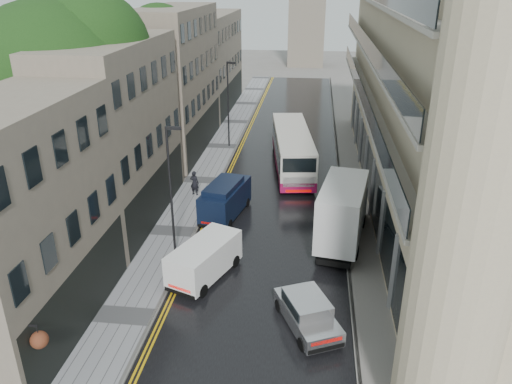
% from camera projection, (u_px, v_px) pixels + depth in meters
% --- Properties ---
extents(road, '(9.00, 85.00, 0.02)m').
position_uv_depth(road, '(279.00, 185.00, 37.42)').
color(road, black).
rests_on(road, ground).
extents(left_sidewalk, '(2.70, 85.00, 0.12)m').
position_uv_depth(left_sidewalk, '(203.00, 181.00, 38.03)').
color(left_sidewalk, gray).
rests_on(left_sidewalk, ground).
extents(right_sidewalk, '(1.80, 85.00, 0.12)m').
position_uv_depth(right_sidewalk, '(352.00, 187.00, 36.82)').
color(right_sidewalk, slate).
rests_on(right_sidewalk, ground).
extents(old_shop_row, '(4.50, 56.00, 12.00)m').
position_uv_depth(old_shop_row, '(161.00, 95.00, 38.31)').
color(old_shop_row, gray).
rests_on(old_shop_row, ground).
extents(modern_block, '(8.00, 40.00, 14.00)m').
position_uv_depth(modern_block, '(439.00, 101.00, 32.15)').
color(modern_block, beige).
rests_on(modern_block, ground).
extents(tree_near, '(10.56, 10.56, 13.89)m').
position_uv_depth(tree_near, '(59.00, 115.00, 29.16)').
color(tree_near, black).
rests_on(tree_near, ground).
extents(tree_far, '(9.24, 9.24, 12.46)m').
position_uv_depth(tree_far, '(139.00, 83.00, 41.24)').
color(tree_far, black).
rests_on(tree_far, ground).
extents(cream_bus, '(4.10, 11.70, 3.12)m').
position_uv_depth(cream_bus, '(280.00, 164.00, 37.00)').
color(cream_bus, beige).
rests_on(cream_bus, road).
extents(white_lorry, '(3.50, 7.79, 3.95)m').
position_uv_depth(white_lorry, '(320.00, 223.00, 27.34)').
color(white_lorry, silver).
rests_on(white_lorry, road).
extents(silver_hatchback, '(3.25, 4.36, 1.50)m').
position_uv_depth(silver_hatchback, '(303.00, 335.00, 20.64)').
color(silver_hatchback, '#AEAEB3').
rests_on(silver_hatchback, road).
extents(white_van, '(3.41, 4.83, 2.01)m').
position_uv_depth(white_van, '(172.00, 270.00, 24.77)').
color(white_van, white).
rests_on(white_van, road).
extents(navy_van, '(2.83, 5.07, 2.44)m').
position_uv_depth(navy_van, '(202.00, 207.00, 30.99)').
color(navy_van, black).
rests_on(navy_van, road).
extents(pedestrian, '(0.74, 0.58, 1.79)m').
position_uv_depth(pedestrian, '(194.00, 183.00, 35.12)').
color(pedestrian, black).
rests_on(pedestrian, left_sidewalk).
extents(lamp_post_near, '(0.83, 0.19, 7.33)m').
position_uv_depth(lamp_post_near, '(171.00, 194.00, 26.50)').
color(lamp_post_near, black).
rests_on(lamp_post_near, left_sidewalk).
extents(lamp_post_far, '(0.85, 0.50, 7.52)m').
position_uv_depth(lamp_post_far, '(228.00, 105.00, 44.09)').
color(lamp_post_far, black).
rests_on(lamp_post_far, left_sidewalk).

